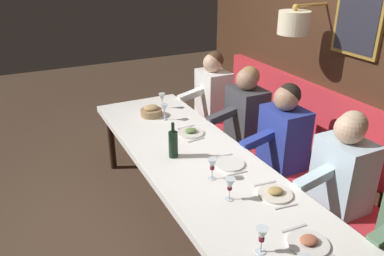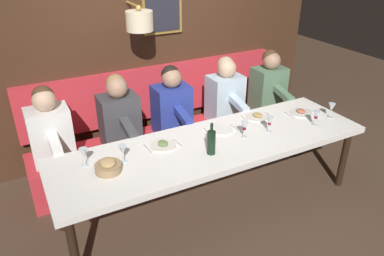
{
  "view_description": "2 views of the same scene",
  "coord_description": "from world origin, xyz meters",
  "px_view_note": "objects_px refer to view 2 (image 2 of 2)",
  "views": [
    {
      "loc": [
        -1.26,
        -2.44,
        2.26
      ],
      "look_at": [
        0.05,
        0.21,
        0.92
      ],
      "focal_mm": 36.23,
      "sensor_mm": 36.0,
      "label": 1
    },
    {
      "loc": [
        -2.6,
        1.6,
        2.46
      ],
      "look_at": [
        0.05,
        0.21,
        0.92
      ],
      "focal_mm": 34.67,
      "sensor_mm": 36.0,
      "label": 2
    }
  ],
  "objects_px": {
    "diner_near": "(225,92)",
    "wine_glass_3": "(332,108)",
    "dining_table": "(214,148)",
    "diner_farthest": "(49,128)",
    "diner_middle": "(172,103)",
    "wine_glass_4": "(123,150)",
    "wine_bottle": "(211,142)",
    "wine_glass_2": "(84,153)",
    "bread_bowl": "(108,166)",
    "diner_far": "(119,113)",
    "wine_glass_5": "(316,115)",
    "diner_nearest": "(269,83)",
    "wine_glass_0": "(270,121)",
    "wine_glass_1": "(244,126)"
  },
  "relations": [
    {
      "from": "wine_glass_1",
      "to": "wine_glass_4",
      "type": "relative_size",
      "value": 1.0
    },
    {
      "from": "wine_glass_2",
      "to": "wine_glass_4",
      "type": "distance_m",
      "value": 0.32
    },
    {
      "from": "diner_farthest",
      "to": "wine_glass_2",
      "type": "xyz_separation_m",
      "value": [
        -0.71,
        -0.17,
        0.04
      ]
    },
    {
      "from": "wine_glass_5",
      "to": "diner_near",
      "type": "bearing_deg",
      "value": 21.83
    },
    {
      "from": "wine_glass_3",
      "to": "wine_glass_5",
      "type": "xyz_separation_m",
      "value": [
        -0.06,
        0.28,
        -0.0
      ]
    },
    {
      "from": "diner_middle",
      "to": "wine_glass_4",
      "type": "bearing_deg",
      "value": 134.26
    },
    {
      "from": "wine_glass_2",
      "to": "wine_bottle",
      "type": "xyz_separation_m",
      "value": [
        -0.33,
        -1.04,
        -0.0
      ]
    },
    {
      "from": "wine_glass_3",
      "to": "dining_table",
      "type": "bearing_deg",
      "value": 85.4
    },
    {
      "from": "wine_glass_0",
      "to": "wine_glass_2",
      "type": "height_order",
      "value": "same"
    },
    {
      "from": "diner_near",
      "to": "wine_glass_3",
      "type": "bearing_deg",
      "value": -144.86
    },
    {
      "from": "wine_glass_2",
      "to": "bread_bowl",
      "type": "relative_size",
      "value": 0.75
    },
    {
      "from": "diner_near",
      "to": "wine_glass_3",
      "type": "relative_size",
      "value": 4.82
    },
    {
      "from": "diner_middle",
      "to": "diner_farthest",
      "type": "bearing_deg",
      "value": 90.0
    },
    {
      "from": "dining_table",
      "to": "diner_farthest",
      "type": "height_order",
      "value": "diner_farthest"
    },
    {
      "from": "diner_near",
      "to": "wine_glass_4",
      "type": "xyz_separation_m",
      "value": [
        -0.81,
        1.54,
        0.04
      ]
    },
    {
      "from": "diner_middle",
      "to": "wine_glass_3",
      "type": "height_order",
      "value": "diner_middle"
    },
    {
      "from": "wine_glass_3",
      "to": "bread_bowl",
      "type": "distance_m",
      "value": 2.4
    },
    {
      "from": "wine_glass_2",
      "to": "wine_glass_5",
      "type": "height_order",
      "value": "same"
    },
    {
      "from": "wine_glass_2",
      "to": "wine_glass_4",
      "type": "height_order",
      "value": "same"
    },
    {
      "from": "diner_middle",
      "to": "wine_glass_0",
      "type": "xyz_separation_m",
      "value": [
        -0.95,
        -0.62,
        0.04
      ]
    },
    {
      "from": "bread_bowl",
      "to": "diner_far",
      "type": "bearing_deg",
      "value": -23.1
    },
    {
      "from": "wine_bottle",
      "to": "diner_near",
      "type": "bearing_deg",
      "value": -37.74
    },
    {
      "from": "diner_farthest",
      "to": "wine_glass_2",
      "type": "distance_m",
      "value": 0.73
    },
    {
      "from": "dining_table",
      "to": "wine_glass_5",
      "type": "relative_size",
      "value": 18.65
    },
    {
      "from": "wine_glass_0",
      "to": "wine_glass_2",
      "type": "bearing_deg",
      "value": 82.42
    },
    {
      "from": "diner_farthest",
      "to": "wine_glass_3",
      "type": "distance_m",
      "value": 2.9
    },
    {
      "from": "diner_middle",
      "to": "wine_glass_3",
      "type": "relative_size",
      "value": 4.82
    },
    {
      "from": "wine_glass_0",
      "to": "wine_bottle",
      "type": "height_order",
      "value": "wine_bottle"
    },
    {
      "from": "wine_glass_2",
      "to": "wine_bottle",
      "type": "relative_size",
      "value": 0.55
    },
    {
      "from": "wine_glass_3",
      "to": "wine_bottle",
      "type": "xyz_separation_m",
      "value": [
        -0.05,
        1.5,
        -0.0
      ]
    },
    {
      "from": "diner_middle",
      "to": "diner_farthest",
      "type": "xyz_separation_m",
      "value": [
        0.0,
        1.31,
        0.0
      ]
    },
    {
      "from": "wine_glass_0",
      "to": "wine_glass_1",
      "type": "distance_m",
      "value": 0.28
    },
    {
      "from": "diner_near",
      "to": "wine_glass_1",
      "type": "distance_m",
      "value": 1.0
    },
    {
      "from": "diner_middle",
      "to": "wine_glass_1",
      "type": "height_order",
      "value": "diner_middle"
    },
    {
      "from": "diner_farthest",
      "to": "wine_glass_5",
      "type": "height_order",
      "value": "diner_farthest"
    },
    {
      "from": "diner_near",
      "to": "diner_farthest",
      "type": "xyz_separation_m",
      "value": [
        0.0,
        2.02,
        0.0
      ]
    },
    {
      "from": "wine_bottle",
      "to": "wine_glass_4",
      "type": "bearing_deg",
      "value": 72.81
    },
    {
      "from": "diner_near",
      "to": "diner_far",
      "type": "bearing_deg",
      "value": 90.0
    },
    {
      "from": "wine_glass_5",
      "to": "wine_glass_1",
      "type": "bearing_deg",
      "value": 80.7
    },
    {
      "from": "diner_nearest",
      "to": "diner_near",
      "type": "bearing_deg",
      "value": 90.0
    },
    {
      "from": "diner_nearest",
      "to": "wine_glass_2",
      "type": "distance_m",
      "value": 2.6
    },
    {
      "from": "diner_far",
      "to": "wine_glass_1",
      "type": "xyz_separation_m",
      "value": [
        -0.92,
        -0.95,
        0.04
      ]
    },
    {
      "from": "diner_near",
      "to": "wine_glass_0",
      "type": "relative_size",
      "value": 4.82
    },
    {
      "from": "wine_glass_4",
      "to": "wine_glass_1",
      "type": "bearing_deg",
      "value": -95.34
    },
    {
      "from": "wine_glass_4",
      "to": "wine_bottle",
      "type": "height_order",
      "value": "wine_bottle"
    },
    {
      "from": "diner_near",
      "to": "wine_glass_5",
      "type": "xyz_separation_m",
      "value": [
        -1.05,
        -0.42,
        0.04
      ]
    },
    {
      "from": "diner_farthest",
      "to": "wine_glass_4",
      "type": "distance_m",
      "value": 0.94
    },
    {
      "from": "diner_near",
      "to": "bread_bowl",
      "type": "distance_m",
      "value": 1.92
    },
    {
      "from": "wine_glass_2",
      "to": "wine_glass_1",
      "type": "bearing_deg",
      "value": -98.1
    },
    {
      "from": "diner_farthest",
      "to": "wine_glass_3",
      "type": "bearing_deg",
      "value": -110.06
    }
  ]
}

